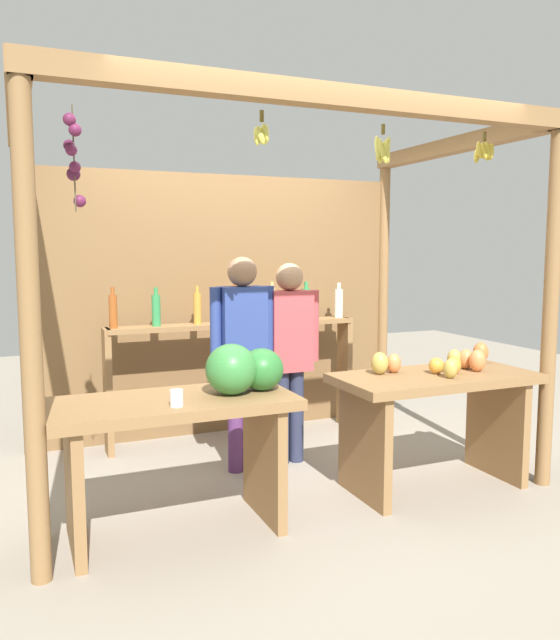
% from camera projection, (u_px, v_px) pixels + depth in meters
% --- Properties ---
extents(ground_plane, '(12.00, 12.00, 0.00)m').
position_uv_depth(ground_plane, '(269.00, 467.00, 4.61)').
color(ground_plane, gray).
rests_on(ground_plane, ground).
extents(market_stall, '(3.35, 2.17, 2.50)m').
position_uv_depth(market_stall, '(245.00, 270.00, 4.90)').
color(market_stall, olive).
rests_on(market_stall, ground).
extents(fruit_counter_left, '(1.39, 0.64, 1.07)m').
position_uv_depth(fruit_counter_left, '(195.00, 417.00, 3.52)').
color(fruit_counter_left, olive).
rests_on(fruit_counter_left, ground).
extents(fruit_counter_right, '(1.36, 0.64, 0.93)m').
position_uv_depth(fruit_counter_right, '(436.00, 401.00, 4.19)').
color(fruit_counter_right, olive).
rests_on(fruit_counter_right, ground).
extents(bottle_shelf_unit, '(2.15, 0.22, 1.35)m').
position_uv_depth(bottle_shelf_unit, '(237.00, 345.00, 5.23)').
color(bottle_shelf_unit, olive).
rests_on(bottle_shelf_unit, ground).
extents(vendor_man, '(0.48, 0.21, 1.56)m').
position_uv_depth(vendor_man, '(243.00, 345.00, 4.45)').
color(vendor_man, '#572E64').
rests_on(vendor_man, ground).
extents(vendor_woman, '(0.48, 0.20, 1.51)m').
position_uv_depth(vendor_woman, '(289.00, 345.00, 4.64)').
color(vendor_woman, '#2A2F49').
rests_on(vendor_woman, ground).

